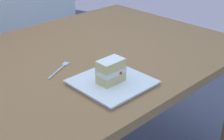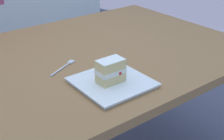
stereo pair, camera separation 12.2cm
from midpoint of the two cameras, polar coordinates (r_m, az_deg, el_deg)
patio_table at (r=1.53m, az=-9.59°, el=-0.70°), size 1.67×1.08×0.75m
dessert_plate at (r=1.24m, az=-2.81°, el=-2.34°), size 0.27×0.27×0.02m
cake_slice at (r=1.21m, az=-3.10°, el=-0.24°), size 0.11×0.08×0.09m
dessert_fork at (r=1.38m, az=-11.94°, el=0.07°), size 0.16×0.09×0.01m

